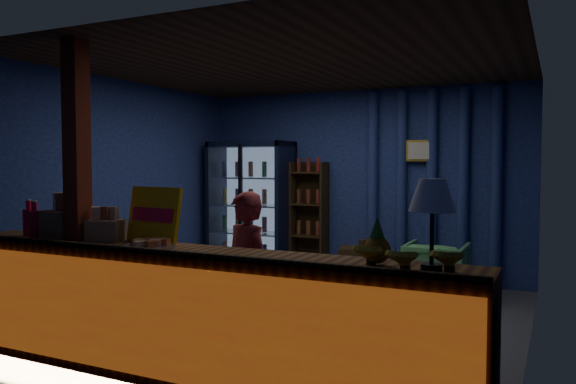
# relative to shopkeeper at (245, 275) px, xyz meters

# --- Properties ---
(ground) EXTENTS (4.60, 4.60, 0.00)m
(ground) POSITION_rel_shopkeeper_xyz_m (-0.22, 1.37, -0.68)
(ground) COLOR #515154
(ground) RESTS_ON ground
(room_walls) EXTENTS (4.60, 4.60, 4.60)m
(room_walls) POSITION_rel_shopkeeper_xyz_m (-0.22, 1.37, 0.89)
(room_walls) COLOR navy
(room_walls) RESTS_ON ground
(counter) EXTENTS (4.40, 0.57, 0.99)m
(counter) POSITION_rel_shopkeeper_xyz_m (-0.22, -0.54, -0.20)
(counter) COLOR brown
(counter) RESTS_ON ground
(support_post) EXTENTS (0.16, 0.16, 2.60)m
(support_post) POSITION_rel_shopkeeper_xyz_m (-1.27, -0.53, 0.62)
(support_post) COLOR maroon
(support_post) RESTS_ON ground
(beverage_cooler) EXTENTS (1.20, 0.62, 1.90)m
(beverage_cooler) POSITION_rel_shopkeeper_xyz_m (-1.77, 3.29, 0.25)
(beverage_cooler) COLOR black
(beverage_cooler) RESTS_ON ground
(bottle_shelf) EXTENTS (0.50, 0.28, 1.60)m
(bottle_shelf) POSITION_rel_shopkeeper_xyz_m (-0.92, 3.43, 0.11)
(bottle_shelf) COLOR #3E2A13
(bottle_shelf) RESTS_ON ground
(curtain_folds) EXTENTS (1.74, 0.14, 2.50)m
(curtain_folds) POSITION_rel_shopkeeper_xyz_m (0.78, 3.51, 0.62)
(curtain_folds) COLOR navy
(curtain_folds) RESTS_ON room_walls
(framed_picture) EXTENTS (0.36, 0.04, 0.28)m
(framed_picture) POSITION_rel_shopkeeper_xyz_m (0.63, 3.47, 1.07)
(framed_picture) COLOR gold
(framed_picture) RESTS_ON room_walls
(shopkeeper) EXTENTS (0.59, 0.50, 1.36)m
(shopkeeper) POSITION_rel_shopkeeper_xyz_m (0.00, 0.00, 0.00)
(shopkeeper) COLOR maroon
(shopkeeper) RESTS_ON ground
(green_chair) EXTENTS (0.70, 0.72, 0.65)m
(green_chair) POSITION_rel_shopkeeper_xyz_m (0.99, 2.81, -0.35)
(green_chair) COLOR #54A95B
(green_chair) RESTS_ON ground
(side_table) EXTENTS (0.65, 0.54, 0.62)m
(side_table) POSITION_rel_shopkeeper_xyz_m (0.06, 2.84, -0.42)
(side_table) COLOR #3E2A13
(side_table) RESTS_ON ground
(yellow_sign) EXTENTS (0.57, 0.20, 0.45)m
(yellow_sign) POSITION_rel_shopkeeper_xyz_m (-0.67, -0.31, 0.49)
(yellow_sign) COLOR #DDA40B
(yellow_sign) RESTS_ON counter
(soda_bottles) EXTENTS (0.43, 0.18, 0.32)m
(soda_bottles) POSITION_rel_shopkeeper_xyz_m (-1.76, -0.50, 0.40)
(soda_bottles) COLOR red
(soda_bottles) RESTS_ON counter
(snack_box_left) EXTENTS (0.42, 0.38, 0.38)m
(snack_box_left) POSITION_rel_shopkeeper_xyz_m (-1.53, -0.44, 0.41)
(snack_box_left) COLOR #A06E4D
(snack_box_left) RESTS_ON counter
(snack_box_centre) EXTENTS (0.32, 0.29, 0.28)m
(snack_box_centre) POSITION_rel_shopkeeper_xyz_m (-1.07, -0.43, 0.37)
(snack_box_centre) COLOR #A06E4D
(snack_box_centre) RESTS_ON counter
(pastry_tray) EXTENTS (0.41, 0.41, 0.07)m
(pastry_tray) POSITION_rel_shopkeeper_xyz_m (-0.50, -0.58, 0.29)
(pastry_tray) COLOR silver
(pastry_tray) RESTS_ON counter
(banana_bunches) EXTENTS (0.69, 0.28, 0.15)m
(banana_bunches) POSITION_rel_shopkeeper_xyz_m (1.46, -0.59, 0.35)
(banana_bunches) COLOR gold
(banana_bunches) RESTS_ON counter
(table_lamp) EXTENTS (0.28, 0.28, 0.55)m
(table_lamp) POSITION_rel_shopkeeper_xyz_m (1.61, -0.56, 0.70)
(table_lamp) COLOR black
(table_lamp) RESTS_ON counter
(pineapple) EXTENTS (0.17, 0.17, 0.30)m
(pineapple) POSITION_rel_shopkeeper_xyz_m (1.26, -0.51, 0.40)
(pineapple) COLOR #865E18
(pineapple) RESTS_ON counter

